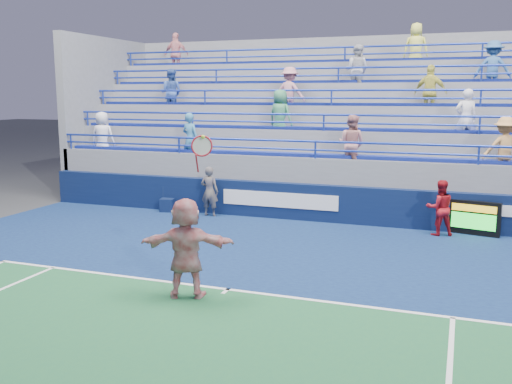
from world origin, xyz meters
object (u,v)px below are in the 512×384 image
at_px(ball_girl, 440,208).
at_px(line_judge, 210,191).
at_px(judge_chair, 168,204).
at_px(serve_speed_board, 474,218).
at_px(tennis_player, 186,248).

bearing_deg(ball_girl, line_judge, -20.81).
bearing_deg(judge_chair, serve_speed_board, 0.22).
distance_m(judge_chair, line_judge, 1.65).
bearing_deg(line_judge, serve_speed_board, -179.53).
bearing_deg(line_judge, ball_girl, 177.83).
xyz_separation_m(judge_chair, line_judge, (1.55, -0.17, 0.53)).
distance_m(serve_speed_board, judge_chair, 9.19).
bearing_deg(tennis_player, judge_chair, 121.25).
height_order(serve_speed_board, line_judge, line_judge).
relative_size(judge_chair, tennis_player, 0.25).
distance_m(line_judge, ball_girl, 6.77).
xyz_separation_m(serve_speed_board, judge_chair, (-9.19, -0.04, -0.22)).
xyz_separation_m(serve_speed_board, line_judge, (-7.63, -0.20, 0.31)).
relative_size(tennis_player, line_judge, 1.95).
distance_m(serve_speed_board, ball_girl, 0.97).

